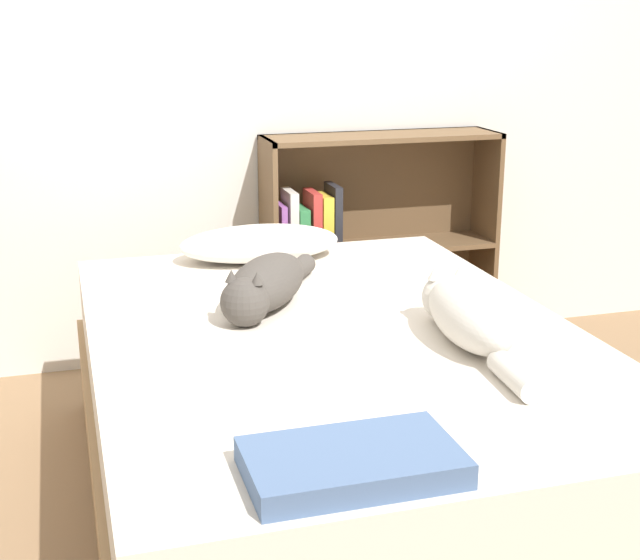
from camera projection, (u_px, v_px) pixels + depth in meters
ground_plane at (334, 510)px, 2.57m from camera, size 8.00×8.00×0.00m
wall_back at (233, 47)px, 3.44m from camera, size 8.00×0.06×2.50m
bed at (334, 424)px, 2.49m from camera, size 1.33×1.87×0.55m
pillow at (260, 243)px, 3.08m from camera, size 0.56×0.30×0.12m
cat_light at (467, 314)px, 2.30m from camera, size 0.20×0.63×0.16m
cat_dark at (265, 285)px, 2.57m from camera, size 0.42×0.55×0.16m
bookshelf at (366, 240)px, 3.68m from camera, size 0.96×0.26×0.92m
blanket_fold at (352, 463)px, 1.65m from camera, size 0.40×0.24×0.05m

